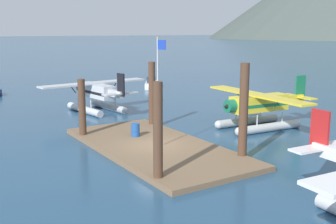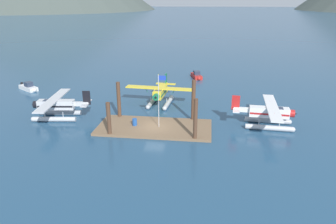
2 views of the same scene
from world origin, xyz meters
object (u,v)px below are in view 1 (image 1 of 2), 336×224
at_px(seaplane_yellow_bow_centre, 259,108).
at_px(boat_white_open_west, 151,84).
at_px(fuel_drum, 135,130).
at_px(seaplane_silver_port_fwd, 96,94).
at_px(flagpole, 159,81).

relative_size(seaplane_yellow_bow_centre, boat_white_open_west, 2.41).
xyz_separation_m(fuel_drum, seaplane_yellow_bow_centre, (1.77, 9.62, 0.84)).
distance_m(fuel_drum, seaplane_silver_port_fwd, 11.34).
xyz_separation_m(flagpole, fuel_drum, (-3.20, 0.08, -3.66)).
height_order(seaplane_yellow_bow_centre, seaplane_silver_port_fwd, same).
relative_size(flagpole, fuel_drum, 7.58).
height_order(fuel_drum, seaplane_silver_port_fwd, seaplane_silver_port_fwd).
height_order(flagpole, fuel_drum, flagpole).
bearing_deg(seaplane_yellow_bow_centre, boat_white_open_west, 169.13).
distance_m(fuel_drum, seaplane_yellow_bow_centre, 9.82).
xyz_separation_m(flagpole, seaplane_silver_port_fwd, (-14.35, 1.95, -2.83)).
height_order(flagpole, seaplane_yellow_bow_centre, flagpole).
distance_m(fuel_drum, boat_white_open_west, 26.64).
bearing_deg(seaplane_silver_port_fwd, seaplane_yellow_bow_centre, 30.94).
relative_size(flagpole, seaplane_silver_port_fwd, 0.64).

